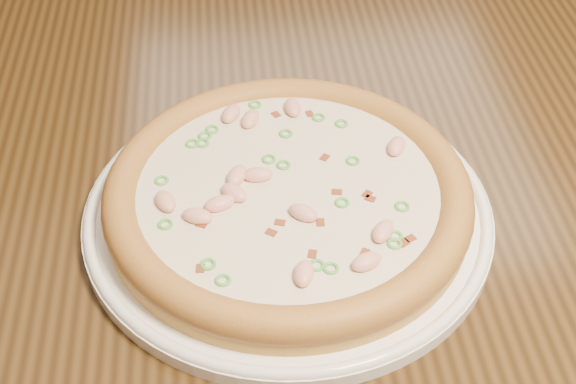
{
  "coord_description": "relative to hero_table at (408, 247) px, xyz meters",
  "views": [
    {
      "loc": [
        -0.49,
        -0.72,
        1.21
      ],
      "look_at": [
        -0.44,
        -0.26,
        0.78
      ],
      "focal_mm": 50.0,
      "sensor_mm": 36.0,
      "label": 1
    }
  ],
  "objects": [
    {
      "name": "hero_table",
      "position": [
        0.0,
        0.0,
        0.0
      ],
      "size": [
        1.2,
        0.8,
        0.75
      ],
      "color": "black",
      "rests_on": "ground"
    },
    {
      "name": "plate",
      "position": [
        -0.12,
        -0.05,
        0.11
      ],
      "size": [
        0.33,
        0.33,
        0.02
      ],
      "color": "white",
      "rests_on": "hero_table"
    },
    {
      "name": "pizza",
      "position": [
        -0.12,
        -0.05,
        0.13
      ],
      "size": [
        0.29,
        0.29,
        0.03
      ],
      "color": "#C89447",
      "rests_on": "plate"
    }
  ]
}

